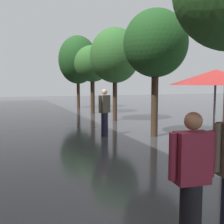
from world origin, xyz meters
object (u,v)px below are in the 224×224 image
Objects in this scene: street_tree_2 at (115,56)px; pedestrian_walking_midground at (105,112)px; couple_under_umbrella at (214,134)px; street_tree_3 at (92,64)px; street_tree_1 at (156,44)px; street_tree_4 at (78,60)px.

street_tree_2 reaches higher than pedestrian_walking_midground.
pedestrian_walking_midground is at bearing 81.05° from couple_under_umbrella.
couple_under_umbrella is at bearing -101.45° from street_tree_3.
street_tree_1 is 0.81× the size of street_tree_4.
street_tree_1 is at bearing -91.39° from street_tree_3.
pedestrian_walking_midground is (-1.69, 0.78, -2.48)m from street_tree_1.
street_tree_2 is at bearing 63.20° from pedestrian_walking_midground.
street_tree_1 is 1.04× the size of street_tree_3.
pedestrian_walking_midground is at bearing -103.69° from street_tree_3.
street_tree_2 is 4.91m from pedestrian_walking_midground.
street_tree_1 reaches higher than street_tree_3.
street_tree_1 reaches higher than couple_under_umbrella.
street_tree_4 is (0.01, 8.01, 0.41)m from street_tree_2.
street_tree_3 is at bearing 90.15° from street_tree_2.
street_tree_1 is 12.57m from street_tree_4.
street_tree_3 reaches higher than pedestrian_walking_midground.
pedestrian_walking_midground is at bearing -99.23° from street_tree_4.
street_tree_2 is at bearing -89.85° from street_tree_3.
couple_under_umbrella is at bearing -113.96° from street_tree_1.
street_tree_2 is (0.22, 4.55, 0.02)m from street_tree_1.
street_tree_2 is at bearing 87.25° from street_tree_1.
street_tree_1 is at bearing -24.84° from pedestrian_walking_midground.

